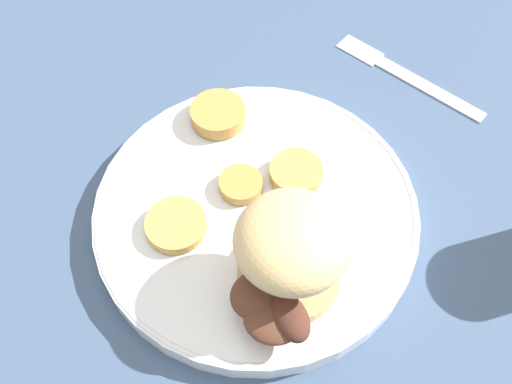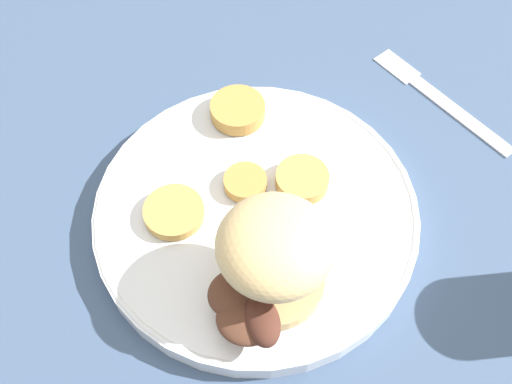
{
  "view_description": "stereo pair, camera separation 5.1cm",
  "coord_description": "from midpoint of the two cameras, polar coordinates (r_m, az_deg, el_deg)",
  "views": [
    {
      "loc": [
        0.26,
        0.09,
        0.48
      ],
      "look_at": [
        0.0,
        0.0,
        0.05
      ],
      "focal_mm": 42.0,
      "sensor_mm": 36.0,
      "label": 1
    },
    {
      "loc": [
        0.24,
        0.13,
        0.48
      ],
      "look_at": [
        0.0,
        0.0,
        0.05
      ],
      "focal_mm": 42.0,
      "sensor_mm": 36.0,
      "label": 2
    }
  ],
  "objects": [
    {
      "name": "potato_round_2",
      "position": [
        0.55,
        7.1,
        1.0
      ],
      "size": [
        0.05,
        0.05,
        0.01
      ],
      "primitive_type": "cylinder",
      "color": "tan",
      "rests_on": "dinner_plate"
    },
    {
      "name": "dinner_plate",
      "position": [
        0.54,
        2.7,
        -2.22
      ],
      "size": [
        0.29,
        0.29,
        0.02
      ],
      "color": "white",
      "rests_on": "ground_plane"
    },
    {
      "name": "fork",
      "position": [
        0.67,
        19.25,
        8.23
      ],
      "size": [
        0.08,
        0.17,
        0.0
      ],
      "color": "silver",
      "rests_on": "ground_plane"
    },
    {
      "name": "sandwich",
      "position": [
        0.46,
        4.58,
        -6.75
      ],
      "size": [
        0.12,
        0.09,
        0.09
      ],
      "color": "tan",
      "rests_on": "dinner_plate"
    },
    {
      "name": "ground_plane",
      "position": [
        0.55,
        2.65,
        -2.88
      ],
      "size": [
        4.0,
        4.0,
        0.0
      ],
      "primitive_type": "plane",
      "color": "#3D5170"
    },
    {
      "name": "potato_round_0",
      "position": [
        0.53,
        -5.09,
        -2.12
      ],
      "size": [
        0.05,
        0.05,
        0.01
      ],
      "primitive_type": "cylinder",
      "color": "tan",
      "rests_on": "dinner_plate"
    },
    {
      "name": "potato_round_1",
      "position": [
        0.54,
        1.67,
        0.73
      ],
      "size": [
        0.04,
        0.04,
        0.01
      ],
      "primitive_type": "cylinder",
      "color": "#BC8942",
      "rests_on": "dinner_plate"
    },
    {
      "name": "potato_round_3",
      "position": [
        0.59,
        0.75,
        7.64
      ],
      "size": [
        0.05,
        0.05,
        0.02
      ],
      "primitive_type": "cylinder",
      "color": "#BC8942",
      "rests_on": "dinner_plate"
    }
  ]
}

